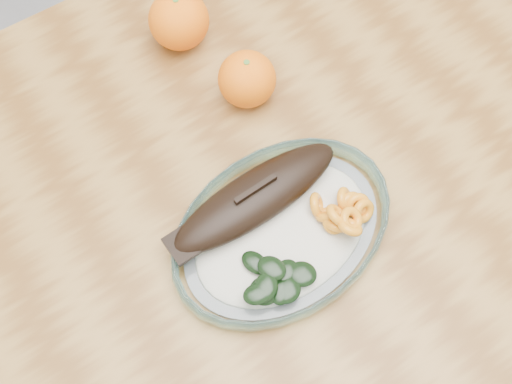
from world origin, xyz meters
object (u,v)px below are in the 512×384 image
dining_table (308,172)px  orange_right (247,79)px  orange_left (179,20)px  plated_meal (281,228)px

dining_table → orange_right: bearing=108.9°
orange_right → orange_left: bearing=102.2°
dining_table → orange_left: orange_left is taller
dining_table → orange_left: bearing=105.3°
dining_table → plated_meal: plated_meal is taller
dining_table → plated_meal: size_ratio=2.10×
dining_table → orange_right: orange_right is taller
orange_left → dining_table: bearing=-74.7°
dining_table → plated_meal: (-0.11, -0.09, 0.12)m
dining_table → plated_meal: bearing=-141.6°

